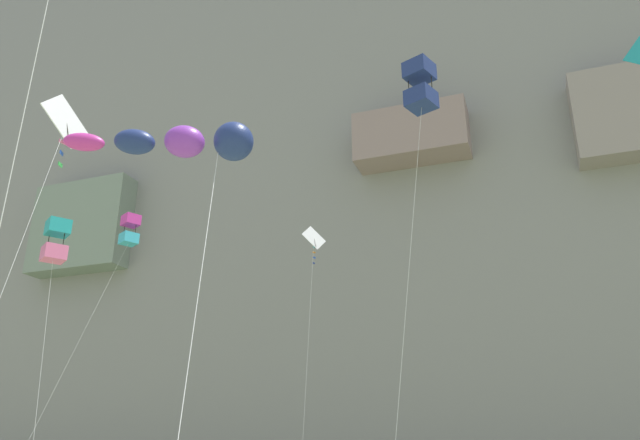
# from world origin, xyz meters

# --- Properties ---
(cliff_face) EXTENTS (180.00, 28.86, 55.72)m
(cliff_face) POSITION_xyz_m (-0.00, 59.61, 27.85)
(cliff_face) COLOR gray
(cliff_face) RESTS_ON ground
(kite_diamond_front_field) EXTENTS (1.24, 4.25, 17.66)m
(kite_diamond_front_field) POSITION_xyz_m (-5.68, 39.55, 16.12)
(kite_diamond_front_field) COLOR white
(kite_diamond_front_field) RESTS_ON ground
(kite_diamond_low_left) EXTENTS (2.58, 5.70, 14.17)m
(kite_diamond_low_left) POSITION_xyz_m (-5.44, 17.17, 12.84)
(kite_diamond_low_left) COLOR white
(kite_diamond_low_left) RESTS_ON ground
(kite_box_high_right) EXTENTS (2.18, 2.22, 16.80)m
(kite_box_high_right) POSITION_xyz_m (4.55, 23.16, 15.86)
(kite_box_high_right) COLOR navy
(kite_box_high_right) RESTS_ON ground
(kite_windsock_mid_right) EXTENTS (4.00, 3.86, 9.30)m
(kite_windsock_mid_right) POSITION_xyz_m (1.96, 12.81, 8.87)
(kite_windsock_mid_right) COLOR navy
(kite_windsock_mid_right) RESTS_ON ground
(kite_box_upper_mid) EXTENTS (2.12, 6.67, 17.52)m
(kite_box_upper_mid) POSITION_xyz_m (-15.62, 33.79, 16.56)
(kite_box_upper_mid) COLOR #CC3399
(kite_box_upper_mid) RESTS_ON ground
(kite_box_low_center) EXTENTS (3.43, 2.77, 13.33)m
(kite_box_low_center) POSITION_xyz_m (-12.07, 24.38, 12.38)
(kite_box_low_center) COLOR teal
(kite_box_low_center) RESTS_ON ground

